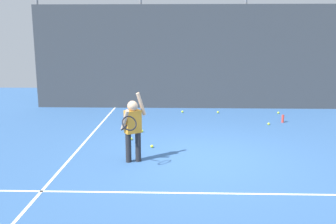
{
  "coord_description": "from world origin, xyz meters",
  "views": [
    {
      "loc": [
        -0.42,
        -7.16,
        2.44
      ],
      "look_at": [
        -0.65,
        0.51,
        0.85
      ],
      "focal_mm": 40.35,
      "sensor_mm": 36.0,
      "label": 1
    }
  ],
  "objects": [
    {
      "name": "tennis_ball_6",
      "position": [
        2.68,
        4.45,
        0.03
      ],
      "size": [
        0.07,
        0.07,
        0.07
      ],
      "primitive_type": "sphere",
      "color": "#CCE033",
      "rests_on": "ground"
    },
    {
      "name": "back_fence_windscreen",
      "position": [
        0.0,
        5.33,
        1.69
      ],
      "size": [
        10.42,
        0.08,
        3.38
      ],
      "primitive_type": "cube",
      "color": "#383D42",
      "rests_on": "ground"
    },
    {
      "name": "court_line_sideline",
      "position": [
        -2.59,
        1.0,
        0.0
      ],
      "size": [
        0.05,
        9.0,
        0.0
      ],
      "primitive_type": "cube",
      "color": "white",
      "rests_on": "ground"
    },
    {
      "name": "fence_post_2",
      "position": [
        1.69,
        5.39,
        1.76
      ],
      "size": [
        0.09,
        0.09,
        3.53
      ],
      "primitive_type": "cylinder",
      "color": "slate",
      "rests_on": "ground"
    },
    {
      "name": "water_bottle",
      "position": [
        2.5,
        3.26,
        0.11
      ],
      "size": [
        0.07,
        0.07,
        0.22
      ],
      "primitive_type": "cylinder",
      "color": "#D83F33",
      "rests_on": "ground"
    },
    {
      "name": "tennis_ball_2",
      "position": [
        -0.32,
        4.53,
        0.03
      ],
      "size": [
        0.07,
        0.07,
        0.07
      ],
      "primitive_type": "sphere",
      "color": "#CCE033",
      "rests_on": "ground"
    },
    {
      "name": "fence_post_1",
      "position": [
        -1.69,
        5.39,
        1.76
      ],
      "size": [
        0.09,
        0.09,
        3.53
      ],
      "primitive_type": "cylinder",
      "color": "slate",
      "rests_on": "ground"
    },
    {
      "name": "tennis_ball_5",
      "position": [
        -1.36,
        2.06,
        0.03
      ],
      "size": [
        0.07,
        0.07,
        0.07
      ],
      "primitive_type": "sphere",
      "color": "#CCE033",
      "rests_on": "ground"
    },
    {
      "name": "tennis_ball_4",
      "position": [
        -1.01,
        0.74,
        0.03
      ],
      "size": [
        0.07,
        0.07,
        0.07
      ],
      "primitive_type": "sphere",
      "color": "#CCE033",
      "rests_on": "ground"
    },
    {
      "name": "tennis_player",
      "position": [
        -1.3,
        -0.2,
        0.73
      ],
      "size": [
        0.49,
        0.84,
        1.35
      ],
      "rotation": [
        0.0,
        0.0,
        0.59
      ],
      "color": "#232326",
      "rests_on": "ground"
    },
    {
      "name": "ground_plane",
      "position": [
        0.0,
        0.0,
        0.0
      ],
      "size": [
        20.0,
        20.0,
        0.0
      ],
      "primitive_type": "plane",
      "color": "#335B93"
    },
    {
      "name": "tennis_ball_0",
      "position": [
        2.03,
        2.95,
        0.03
      ],
      "size": [
        0.07,
        0.07,
        0.07
      ],
      "primitive_type": "sphere",
      "color": "#CCE033",
      "rests_on": "ground"
    },
    {
      "name": "tennis_ball_1",
      "position": [
        -1.54,
        1.34,
        0.03
      ],
      "size": [
        0.07,
        0.07,
        0.07
      ],
      "primitive_type": "sphere",
      "color": "#CCE033",
      "rests_on": "ground"
    },
    {
      "name": "fence_post_0",
      "position": [
        -5.06,
        5.39,
        1.76
      ],
      "size": [
        0.09,
        0.09,
        3.53
      ],
      "primitive_type": "cylinder",
      "color": "slate",
      "rests_on": "ground"
    },
    {
      "name": "tennis_ball_3",
      "position": [
        0.8,
        4.49,
        0.03
      ],
      "size": [
        0.07,
        0.07,
        0.07
      ],
      "primitive_type": "sphere",
      "color": "#CCE033",
      "rests_on": "ground"
    },
    {
      "name": "court_line_baseline",
      "position": [
        0.0,
        -1.64,
        0.0
      ],
      "size": [
        9.0,
        0.05,
        0.0
      ],
      "primitive_type": "cube",
      "color": "white",
      "rests_on": "ground"
    }
  ]
}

